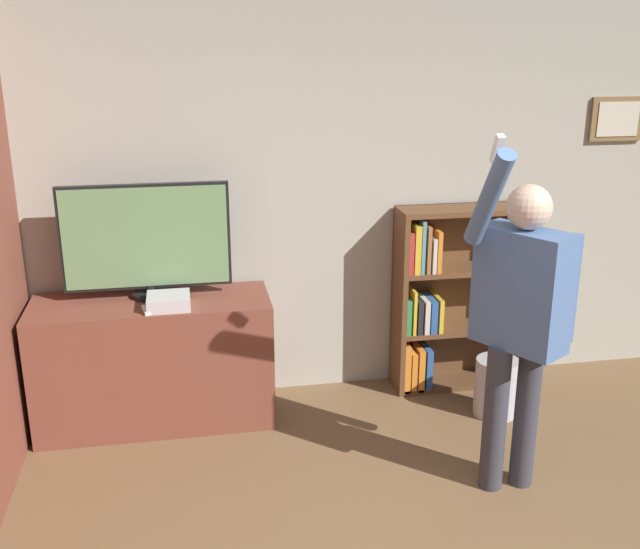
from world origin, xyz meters
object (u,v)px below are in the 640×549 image
(game_console, at_px, (169,301))
(television, at_px, (146,240))
(bookshelf, at_px, (445,301))
(waste_bin, at_px, (496,387))
(person, at_px, (520,310))

(game_console, bearing_deg, television, 118.30)
(game_console, height_order, bookshelf, bookshelf)
(bookshelf, bearing_deg, waste_bin, -67.40)
(game_console, distance_m, waste_bin, 2.19)
(bookshelf, bearing_deg, game_console, -171.04)
(bookshelf, bearing_deg, person, -92.92)
(bookshelf, relative_size, person, 0.66)
(bookshelf, height_order, waste_bin, bookshelf)
(game_console, bearing_deg, person, -28.45)
(television, bearing_deg, bookshelf, 2.26)
(person, bearing_deg, game_console, -150.25)
(television, relative_size, person, 0.52)
(game_console, bearing_deg, bookshelf, 8.96)
(waste_bin, bearing_deg, television, 169.41)
(television, distance_m, person, 2.27)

